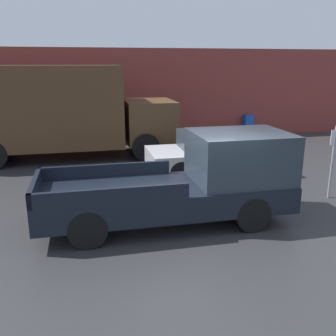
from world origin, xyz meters
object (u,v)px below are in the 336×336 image
Objects in this scene: pickup_truck at (193,181)px; car at (214,152)px; delivery_truck at (49,110)px; newspaper_box at (248,126)px; parking_sign at (333,158)px.

car is at bearing 63.44° from pickup_truck.
delivery_truck is at bearing 117.56° from pickup_truck.
pickup_truck is 5.42× the size of newspaper_box.
delivery_truck reaches higher than pickup_truck.
parking_sign reaches higher than newspaper_box.
pickup_truck is 4.09m from car.
parking_sign is 1.89× the size of newspaper_box.
delivery_truck reaches higher than car.
car is 6.51m from delivery_truck.
car is 3.82m from parking_sign.
pickup_truck reaches higher than newspaper_box.
newspaper_box is (1.65, 9.07, -0.61)m from parking_sign.
delivery_truck reaches higher than parking_sign.
car is (1.83, 3.65, -0.22)m from pickup_truck.
parking_sign is 9.24m from newspaper_box.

